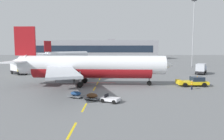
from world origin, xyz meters
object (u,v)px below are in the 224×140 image
airliner_mid_left (67,55)px  ground_power_truck (201,69)px  pushback_tug (193,82)px  apron_light_mast_far (193,26)px  baggage_train (92,96)px  catering_truck (19,69)px  ground_crew_worker (192,84)px  airliner_foreground (89,66)px

airliner_mid_left → ground_power_truck: airliner_mid_left is taller
pushback_tug → apron_light_mast_far: 48.69m
baggage_train → airliner_mid_left: bearing=105.5°
airliner_mid_left → baggage_train: (25.36, -91.23, -3.34)m
airliner_mid_left → ground_power_truck: 80.41m
pushback_tug → baggage_train: bearing=-148.4°
pushback_tug → baggage_train: pushback_tug is taller
catering_truck → ground_crew_worker: 48.99m
airliner_foreground → ground_power_truck: bearing=32.4°
ground_crew_worker → airliner_foreground: bearing=167.7°
airliner_foreground → ground_crew_worker: airliner_foreground is taller
airliner_mid_left → apron_light_mast_far: bearing=-30.8°
baggage_train → apron_light_mast_far: (35.07, 55.16, 16.34)m
pushback_tug → ground_crew_worker: size_ratio=3.56×
ground_crew_worker → catering_truck: bearing=152.5°
airliner_mid_left → baggage_train: 94.74m
airliner_mid_left → apron_light_mast_far: apron_light_mast_far is taller
pushback_tug → catering_truck: catering_truck is taller
ground_power_truck → apron_light_mast_far: (5.65, 22.74, 15.21)m
catering_truck → ground_crew_worker: (43.46, -22.61, -0.67)m
airliner_foreground → apron_light_mast_far: size_ratio=1.27×
airliner_foreground → pushback_tug: airliner_foreground is taller
baggage_train → apron_light_mast_far: 67.37m
pushback_tug → airliner_mid_left: (-44.75, 79.32, 2.96)m
pushback_tug → apron_light_mast_far: bearing=70.1°
catering_truck → baggage_train: bearing=-50.1°
airliner_foreground → baggage_train: bearing=-80.7°
airliner_mid_left → apron_light_mast_far: 71.57m
ground_crew_worker → pushback_tug: bearing=66.7°
airliner_foreground → catering_truck: (-23.67, 18.32, -2.30)m
pushback_tug → catering_truck: (-45.08, 18.84, 0.74)m
airliner_mid_left → ground_power_truck: bearing=-47.0°
ground_power_truck → apron_light_mast_far: 27.94m
airliner_foreground → airliner_mid_left: 82.17m
airliner_foreground → airliner_mid_left: size_ratio=1.14×
airliner_mid_left → catering_truck: 60.52m
ground_crew_worker → apron_light_mast_far: 52.56m
pushback_tug → catering_truck: size_ratio=0.89×
pushback_tug → ground_power_truck: 22.84m
airliner_foreground → ground_power_truck: (31.46, 19.98, -2.30)m
catering_truck → ground_crew_worker: catering_truck is taller
ground_crew_worker → airliner_mid_left: bearing=117.4°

